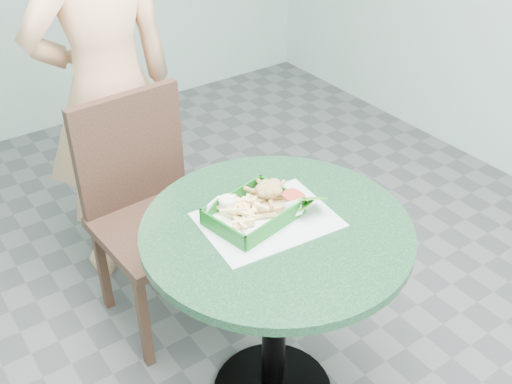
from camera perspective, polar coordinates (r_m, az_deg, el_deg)
cafe_table at (r=1.89m, az=1.86°, el=-7.81°), size 0.81×0.81×0.75m
dining_chair at (r=2.33m, az=-10.31°, el=-0.71°), size 0.44×0.44×0.93m
diner_person at (r=2.44m, az=-14.22°, el=11.38°), size 0.69×0.46×1.88m
placemat at (r=1.80m, az=1.09°, el=-3.16°), size 0.42×0.33×0.00m
food_basket at (r=1.80m, az=-0.23°, el=-2.69°), size 0.26×0.19×0.05m
crab_sandwich at (r=1.82m, az=1.65°, el=-0.79°), size 0.13×0.13×0.08m
fries_pile at (r=1.79m, az=-1.30°, el=-1.85°), size 0.14×0.15×0.05m
sauce_ramekin at (r=1.81m, az=-2.53°, el=-1.23°), size 0.05×0.05×0.03m
garnish_cup at (r=1.80m, az=4.20°, el=-1.77°), size 0.11×0.11×0.04m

